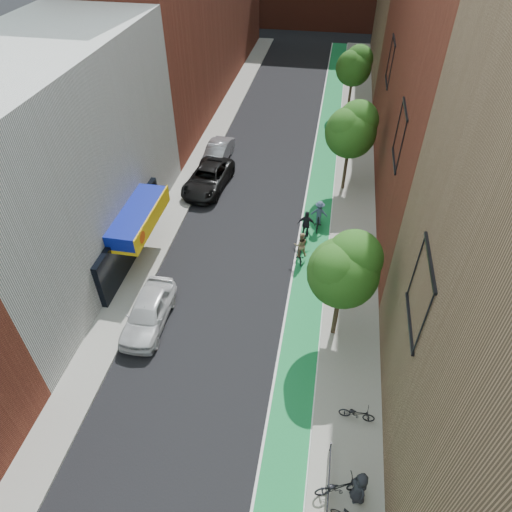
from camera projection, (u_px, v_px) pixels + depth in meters
The scene contains 17 objects.
bike_lane at pixel (323, 174), 35.95m from camera, with size 2.00×68.00×0.01m, color #167F34.
sidewalk_left at pixel (200, 162), 37.24m from camera, with size 2.00×68.00×0.15m, color gray.
sidewalk_right at pixel (355, 176), 35.58m from camera, with size 3.00×68.00×0.15m, color gray.
building_left_white at pixel (45, 166), 25.11m from camera, with size 8.00×20.00×12.00m, color silver.
building_right_mid_red at pixel (472, 28), 27.64m from camera, with size 8.00×28.00×22.00m, color maroon.
tree_near at pixel (345, 268), 20.84m from camera, with size 3.40×3.36×6.42m.
tree_mid at pixel (352, 128), 31.05m from camera, with size 3.55×3.53×6.74m.
tree_far at pixel (354, 65), 41.67m from camera, with size 3.30×3.25×6.21m.
parked_car_white at pixel (148, 312), 23.92m from camera, with size 1.95×4.85×1.65m, color silver.
parked_car_black at pixel (208, 178), 33.94m from camera, with size 2.66×5.78×1.61m, color black.
parked_car_silver at pixel (217, 153), 36.91m from camera, with size 1.63×4.67×1.54m, color #919399.
cyclist_lane_near at pixel (300, 249), 27.68m from camera, with size 0.96×1.66×2.05m.
cyclist_lane_mid at pixel (306, 229), 29.11m from camera, with size 1.12×1.57×2.23m.
cyclist_lane_far at pixel (319, 217), 30.17m from camera, with size 1.13×1.81×2.03m.
parked_bike_near at pixel (339, 487), 17.46m from camera, with size 0.67×1.91×1.00m, color black.
parked_bike_far at pixel (357, 413), 19.86m from camera, with size 0.55×1.57×0.83m, color black.
pedestrian at pixel (360, 487), 17.07m from camera, with size 0.86×0.56×1.77m, color black.
Camera 1 is at (4.35, -5.76, 18.81)m, focal length 32.00 mm.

